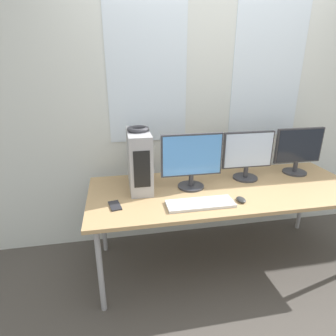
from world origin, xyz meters
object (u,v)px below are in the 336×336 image
object	(u,v)px
pc_tower	(139,160)
cell_phone	(115,206)
monitor_right_near	(248,154)
monitor_main	(192,159)
keyboard	(200,203)
monitor_right_far	(298,150)
headphones	(138,129)
mouse	(241,200)

from	to	relation	value
pc_tower	cell_phone	bearing A→B (deg)	-124.83
monitor_right_near	monitor_main	bearing A→B (deg)	-170.17
pc_tower	cell_phone	world-z (taller)	pc_tower
cell_phone	pc_tower	bearing A→B (deg)	43.77
monitor_main	keyboard	world-z (taller)	monitor_main
monitor_right_far	pc_tower	bearing A→B (deg)	-178.29
monitor_right_near	monitor_right_far	world-z (taller)	monitor_right_far
headphones	monitor_right_near	distance (m)	0.96
monitor_right_far	keyboard	distance (m)	1.14
pc_tower	keyboard	world-z (taller)	pc_tower
pc_tower	monitor_right_near	distance (m)	0.92
monitor_right_far	mouse	distance (m)	0.87
monitor_right_far	mouse	size ratio (longest dim) A/B	4.54
headphones	keyboard	bearing A→B (deg)	-45.10
monitor_right_near	monitor_right_far	distance (m)	0.50
headphones	keyboard	world-z (taller)	headphones
monitor_main	monitor_right_near	size ratio (longest dim) A/B	1.11
headphones	monitor_main	world-z (taller)	headphones
monitor_right_far	cell_phone	xyz separation A→B (m)	(-1.63, -0.34, -0.22)
headphones	mouse	size ratio (longest dim) A/B	1.72
monitor_right_near	monitor_right_far	size ratio (longest dim) A/B	1.00
keyboard	monitor_main	bearing A→B (deg)	87.44
keyboard	cell_phone	world-z (taller)	keyboard
pc_tower	headphones	size ratio (longest dim) A/B	2.76
pc_tower	mouse	xyz separation A→B (m)	(0.70, -0.39, -0.22)
monitor_main	keyboard	xyz separation A→B (m)	(-0.01, -0.31, -0.23)
mouse	monitor_main	bearing A→B (deg)	133.80
monitor_right_near	cell_phone	bearing A→B (deg)	-164.98
pc_tower	mouse	distance (m)	0.83
pc_tower	monitor_right_near	bearing A→B (deg)	0.28
monitor_main	headphones	bearing A→B (deg)	168.06
headphones	monitor_main	bearing A→B (deg)	-11.94
cell_phone	headphones	bearing A→B (deg)	43.85
keyboard	cell_phone	size ratio (longest dim) A/B	3.11
monitor_main	keyboard	bearing A→B (deg)	-92.56
headphones	monitor_right_far	bearing A→B (deg)	1.68
headphones	monitor_right_near	world-z (taller)	headphones
monitor_main	monitor_right_far	bearing A→B (deg)	7.13
monitor_right_near	keyboard	xyz separation A→B (m)	(-0.53, -0.40, -0.21)
headphones	cell_phone	size ratio (longest dim) A/B	1.08
monitor_main	keyboard	size ratio (longest dim) A/B	1.01
pc_tower	keyboard	bearing A→B (deg)	-45.04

